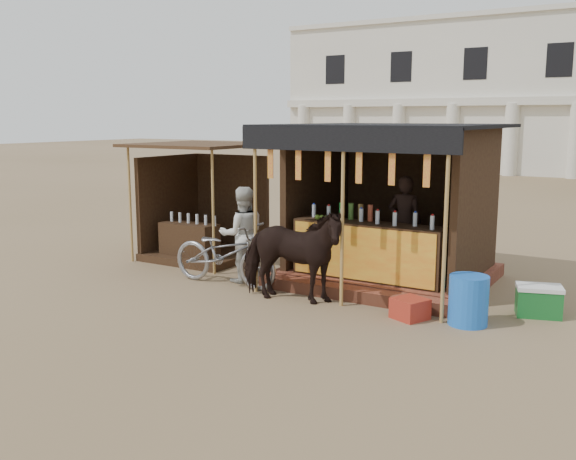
{
  "coord_description": "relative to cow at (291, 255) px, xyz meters",
  "views": [
    {
      "loc": [
        5.3,
        -7.1,
        2.89
      ],
      "look_at": [
        0.0,
        1.6,
        1.1
      ],
      "focal_mm": 40.0,
      "sensor_mm": 36.0,
      "label": 1
    }
  ],
  "objects": [
    {
      "name": "cooler",
      "position": [
        3.5,
        1.27,
        -0.53
      ],
      "size": [
        0.74,
        0.61,
        0.46
      ],
      "color": "#176727",
      "rests_on": "ground"
    },
    {
      "name": "main_stall",
      "position": [
        0.79,
        2.03,
        0.27
      ],
      "size": [
        3.6,
        3.61,
        2.78
      ],
      "color": "brown",
      "rests_on": "ground"
    },
    {
      "name": "red_crate",
      "position": [
        1.93,
        0.16,
        -0.61
      ],
      "size": [
        0.57,
        0.57,
        0.3
      ],
      "primitive_type": "cube",
      "rotation": [
        0.0,
        0.0,
        -0.41
      ],
      "color": "#A2291B",
      "rests_on": "ground"
    },
    {
      "name": "blue_barrel",
      "position": [
        2.73,
        0.32,
        -0.4
      ],
      "size": [
        0.69,
        0.69,
        0.71
      ],
      "primitive_type": "cylinder",
      "rotation": [
        0.0,
        0.0,
        -0.31
      ],
      "color": "blue",
      "rests_on": "ground"
    },
    {
      "name": "ground",
      "position": [
        -0.22,
        -1.33,
        -0.76
      ],
      "size": [
        120.0,
        120.0,
        0.0
      ],
      "primitive_type": "plane",
      "color": "#846B4C",
      "rests_on": "ground"
    },
    {
      "name": "bystander",
      "position": [
        -1.4,
        0.67,
        0.09
      ],
      "size": [
        1.04,
        1.04,
        1.7
      ],
      "primitive_type": "imported",
      "rotation": [
        0.0,
        0.0,
        3.91
      ],
      "color": "silver",
      "rests_on": "ground"
    },
    {
      "name": "motorbike",
      "position": [
        -1.53,
        0.3,
        -0.2
      ],
      "size": [
        2.12,
        0.74,
        1.11
      ],
      "primitive_type": "imported",
      "rotation": [
        0.0,
        0.0,
        1.57
      ],
      "color": "gray",
      "rests_on": "ground"
    },
    {
      "name": "secondary_stall",
      "position": [
        -3.38,
        1.9,
        0.09
      ],
      "size": [
        2.4,
        2.4,
        2.38
      ],
      "color": "#372614",
      "rests_on": "ground"
    },
    {
      "name": "cow",
      "position": [
        0.0,
        0.0,
        0.0
      ],
      "size": [
        1.91,
        1.11,
        1.52
      ],
      "primitive_type": "imported",
      "rotation": [
        0.0,
        0.0,
        1.74
      ],
      "color": "black",
      "rests_on": "ground"
    },
    {
      "name": "background_building",
      "position": [
        -2.22,
        28.61,
        3.22
      ],
      "size": [
        26.0,
        7.45,
        8.18
      ],
      "color": "silver",
      "rests_on": "ground"
    }
  ]
}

